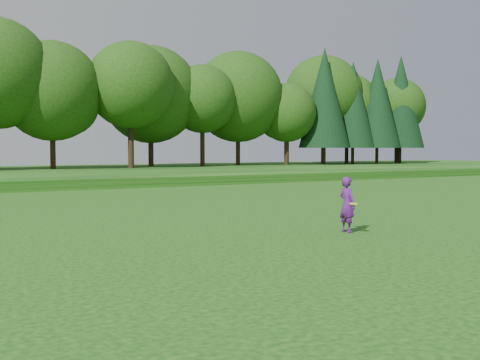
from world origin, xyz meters
TOP-DOWN VIEW (x-y plane):
  - ground at (0.00, 0.00)m, footprint 140.00×140.00m
  - berm at (0.00, 34.00)m, footprint 130.00×30.00m
  - walking_path at (0.00, 20.00)m, footprint 130.00×1.60m
  - woman at (2.49, -1.51)m, footprint 0.50×0.87m

SIDE VIEW (x-z plane):
  - ground at x=0.00m, z-range 0.00..0.00m
  - walking_path at x=0.00m, z-range 0.00..0.04m
  - berm at x=0.00m, z-range 0.00..0.60m
  - woman at x=2.49m, z-range 0.00..1.54m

